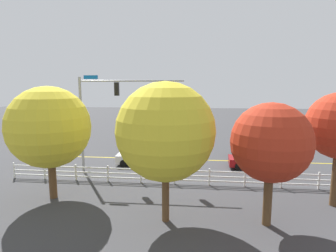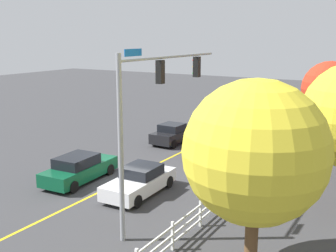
{
  "view_description": "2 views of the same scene",
  "coord_description": "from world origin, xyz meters",
  "px_view_note": "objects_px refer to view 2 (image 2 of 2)",
  "views": [
    {
      "loc": [
        -3.21,
        24.17,
        6.68
      ],
      "look_at": [
        -0.89,
        1.78,
        3.36
      ],
      "focal_mm": 28.95,
      "sensor_mm": 36.0,
      "label": 1
    },
    {
      "loc": [
        17.87,
        13.56,
        7.98
      ],
      "look_at": [
        -1.81,
        1.89,
        3.02
      ],
      "focal_mm": 44.69,
      "sensor_mm": 36.0,
      "label": 2
    }
  ],
  "objects_px": {
    "car_3": "(79,169)",
    "car_2": "(140,181)",
    "car_1": "(173,134)",
    "tree_3": "(330,89)",
    "tree_2": "(255,152)",
    "car_0": "(217,141)"
  },
  "relations": [
    {
      "from": "car_1",
      "to": "car_3",
      "type": "xyz_separation_m",
      "value": [
        10.06,
        -0.25,
        0.02
      ]
    },
    {
      "from": "car_2",
      "to": "tree_3",
      "type": "distance_m",
      "value": 14.46
    },
    {
      "from": "car_2",
      "to": "tree_3",
      "type": "xyz_separation_m",
      "value": [
        -12.16,
        6.82,
        3.84
      ]
    },
    {
      "from": "car_3",
      "to": "tree_3",
      "type": "bearing_deg",
      "value": -44.66
    },
    {
      "from": "car_1",
      "to": "tree_2",
      "type": "height_order",
      "value": "tree_2"
    },
    {
      "from": "car_3",
      "to": "car_2",
      "type": "bearing_deg",
      "value": -91.23
    },
    {
      "from": "car_2",
      "to": "tree_2",
      "type": "bearing_deg",
      "value": 59.2
    },
    {
      "from": "car_1",
      "to": "tree_2",
      "type": "relative_size",
      "value": 0.61
    },
    {
      "from": "car_2",
      "to": "car_3",
      "type": "bearing_deg",
      "value": -89.41
    },
    {
      "from": "car_2",
      "to": "tree_3",
      "type": "bearing_deg",
      "value": 149.21
    },
    {
      "from": "car_1",
      "to": "car_3",
      "type": "bearing_deg",
      "value": 179.94
    },
    {
      "from": "car_1",
      "to": "tree_2",
      "type": "xyz_separation_m",
      "value": [
        14.08,
        11.17,
        3.6
      ]
    },
    {
      "from": "car_3",
      "to": "tree_2",
      "type": "xyz_separation_m",
      "value": [
        4.02,
        11.42,
        3.58
      ]
    },
    {
      "from": "car_0",
      "to": "tree_3",
      "type": "xyz_separation_m",
      "value": [
        -2.66,
        6.76,
        3.83
      ]
    },
    {
      "from": "car_1",
      "to": "tree_3",
      "type": "height_order",
      "value": "tree_3"
    },
    {
      "from": "car_2",
      "to": "tree_3",
      "type": "relative_size",
      "value": 0.72
    },
    {
      "from": "tree_2",
      "to": "car_3",
      "type": "bearing_deg",
      "value": -109.38
    },
    {
      "from": "tree_2",
      "to": "tree_3",
      "type": "xyz_separation_m",
      "value": [
        -16.32,
        -0.6,
        0.22
      ]
    },
    {
      "from": "car_0",
      "to": "tree_3",
      "type": "height_order",
      "value": "tree_3"
    },
    {
      "from": "car_3",
      "to": "tree_3",
      "type": "height_order",
      "value": "tree_3"
    },
    {
      "from": "car_0",
      "to": "car_3",
      "type": "bearing_deg",
      "value": -20.23
    },
    {
      "from": "tree_3",
      "to": "car_1",
      "type": "bearing_deg",
      "value": -78.01
    }
  ]
}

